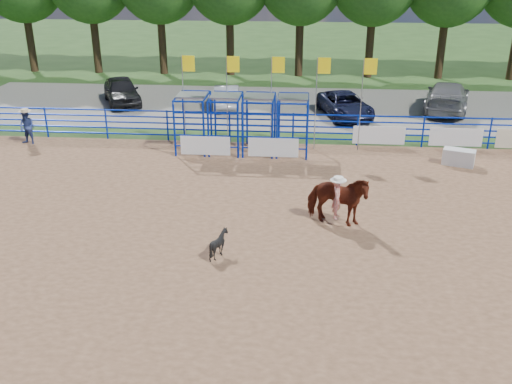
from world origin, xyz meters
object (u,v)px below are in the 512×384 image
Objects in this scene: car_d at (447,97)px; car_b at (227,96)px; horse_and_rider at (337,198)px; car_c at (345,105)px; car_a at (122,91)px; announcer_table at (459,157)px; spectator_cowboy at (27,127)px; calf at (219,244)px.

car_b is at bearing 16.53° from car_d.
horse_and_rider is 13.61m from car_c.
car_c is at bearing 85.56° from horse_and_rider.
car_a is 18.92m from car_d.
announcer_table is 0.28× the size of car_a.
car_a is (2.09, 7.92, -0.07)m from spectator_cowboy.
car_c is 0.84× the size of car_d.
horse_and_rider is 1.42× the size of spectator_cowboy.
spectator_cowboy is 11.40m from car_b.
car_b is at bearing -15.98° from calf.
announcer_table is 0.23× the size of car_d.
car_b is (8.40, 7.70, -0.20)m from spectator_cowboy.
car_b is (-2.12, 17.60, 0.23)m from calf.
car_b reaches higher than calf.
announcer_table is 0.54× the size of horse_and_rider.
spectator_cowboy is 0.37× the size of car_a.
horse_and_rider is at bearing 104.81° from car_b.
spectator_cowboy is at bearing 23.89° from calf.
car_d is at bearing 65.81° from horse_and_rider.
car_a is 13.20m from car_c.
horse_and_rider is at bearing -76.41° from car_a.
car_c is at bearing -38.98° from calf.
calf is at bearing -121.28° from car_c.
calf is (-9.03, -8.68, 0.07)m from announcer_table.
spectator_cowboy is (-14.11, 7.43, -0.10)m from horse_and_rider.
car_c is (13.08, -1.78, -0.12)m from car_a.
horse_and_rider is 16.17m from car_b.
spectator_cowboy is 8.19m from car_a.
horse_and_rider reaches higher than car_c.
car_b is at bearing 141.34° from announcer_table.
car_a is at bearing 2.48° from calf.
announcer_table is at bearing -3.58° from spectator_cowboy.
calf is 20.68m from car_d.
horse_and_rider is at bearing -78.25° from calf.
car_a is at bearing 128.07° from horse_and_rider.
calf is at bearing -89.15° from car_a.
horse_and_rider is 0.52× the size of car_a.
car_d is (10.48, 17.82, 0.39)m from calf.
car_b is 0.84× the size of car_c.
horse_and_rider reaches higher than car_b.
car_c is at bearing 22.04° from spectator_cowboy.
car_c is (15.16, 6.14, -0.20)m from spectator_cowboy.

